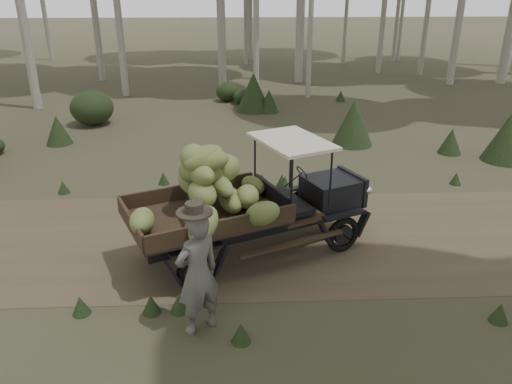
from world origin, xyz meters
TOP-DOWN VIEW (x-y plane):
  - ground at (0.00, 0.00)m, footprint 120.00×120.00m
  - dirt_track at (0.00, 0.00)m, footprint 70.00×4.00m
  - banana_truck at (0.66, -0.61)m, footprint 4.46×3.10m
  - farmer at (0.15, -2.57)m, footprint 0.77×0.72m
  - undergrowth at (-0.09, 3.51)m, footprint 22.08×22.42m

SIDE VIEW (x-z plane):
  - ground at x=0.00m, z-range 0.00..0.00m
  - dirt_track at x=0.00m, z-range 0.00..0.01m
  - undergrowth at x=-0.09m, z-range -0.18..1.22m
  - farmer at x=0.15m, z-range -0.05..1.87m
  - banana_truck at x=0.66m, z-range 0.14..2.30m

